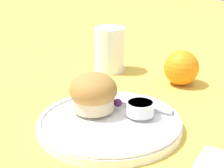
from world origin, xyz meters
TOP-DOWN VIEW (x-y plane):
  - ground_plane at (0.00, 0.00)m, footprint 3.00×3.00m
  - plate at (-0.01, 0.00)m, footprint 0.24×0.24m
  - muffin at (-0.05, 0.02)m, footprint 0.08×0.08m
  - cream_ramekin at (0.02, 0.04)m, footprint 0.05×0.05m
  - berry_pair at (-0.03, 0.05)m, footprint 0.03×0.01m
  - butter_knife at (-0.01, 0.07)m, footprint 0.15×0.02m
  - orange_fruit at (0.02, 0.26)m, footprint 0.08×0.08m
  - juice_glass at (-0.16, 0.26)m, footprint 0.07×0.07m

SIDE VIEW (x-z plane):
  - ground_plane at x=0.00m, z-range 0.00..0.00m
  - plate at x=-0.01m, z-range 0.00..0.02m
  - butter_knife at x=-0.01m, z-range 0.02..0.02m
  - berry_pair at x=-0.03m, z-range 0.02..0.03m
  - cream_ramekin at x=0.02m, z-range 0.02..0.04m
  - orange_fruit at x=0.02m, z-range 0.00..0.08m
  - muffin at x=-0.05m, z-range 0.02..0.08m
  - juice_glass at x=-0.16m, z-range 0.00..0.11m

